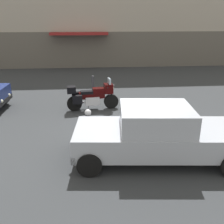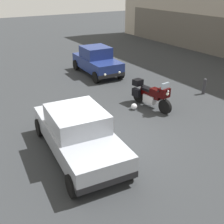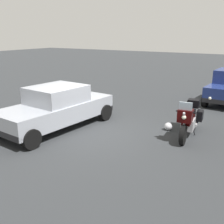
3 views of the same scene
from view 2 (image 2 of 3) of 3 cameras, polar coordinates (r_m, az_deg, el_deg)
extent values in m
plane|color=#2D3033|center=(10.11, -1.51, -5.75)|extent=(80.00, 80.00, 0.00)
cylinder|color=black|center=(12.16, 10.67, 1.06)|extent=(0.65, 0.21, 0.64)
cylinder|color=black|center=(13.18, 5.44, 3.31)|extent=(0.65, 0.21, 0.64)
cylinder|color=#B7B7BC|center=(12.01, 10.76, 2.97)|extent=(0.33, 0.11, 0.68)
cube|color=#B7B7BC|center=(12.64, 7.85, 2.71)|extent=(0.64, 0.47, 0.36)
cube|color=black|center=(12.56, 7.91, 3.72)|extent=(1.12, 0.40, 0.28)
cube|color=black|center=(12.30, 8.96, 4.10)|extent=(0.56, 0.40, 0.24)
cube|color=black|center=(12.64, 7.30, 4.58)|extent=(0.59, 0.36, 0.12)
cube|color=black|center=(12.01, 10.47, 3.86)|extent=(0.41, 0.48, 0.40)
cube|color=#8C9EAD|center=(11.88, 10.73, 5.15)|extent=(0.13, 0.41, 0.28)
sphere|color=#EAEACC|center=(11.90, 11.11, 3.61)|extent=(0.14, 0.14, 0.14)
cylinder|color=black|center=(12.02, 10.23, 4.42)|extent=(0.11, 0.62, 0.04)
cylinder|color=#B7B7BC|center=(13.21, 6.57, 3.21)|extent=(0.56, 0.15, 0.09)
cube|color=black|center=(13.19, 6.73, 4.48)|extent=(0.42, 0.24, 0.36)
cube|color=black|center=(12.83, 4.94, 3.95)|extent=(0.42, 0.24, 0.36)
cube|color=black|center=(13.03, 5.25, 6.02)|extent=(0.40, 0.44, 0.28)
cylinder|color=black|center=(12.96, 7.87, 1.99)|extent=(0.04, 0.13, 0.29)
sphere|color=silver|center=(12.45, 4.48, 1.11)|extent=(0.28, 0.28, 0.28)
cube|color=navy|center=(17.22, -3.04, 9.80)|extent=(3.88, 1.83, 0.68)
cube|color=navy|center=(17.20, -3.31, 12.03)|extent=(1.68, 1.59, 0.64)
cube|color=#8C9EAD|center=(16.54, -2.16, 11.53)|extent=(0.13, 1.40, 0.54)
cube|color=#8C9EAD|center=(17.86, -4.39, 12.49)|extent=(0.13, 1.40, 0.51)
cube|color=black|center=(15.71, -0.03, 7.42)|extent=(0.20, 1.64, 0.20)
cube|color=black|center=(18.91, -5.52, 10.35)|extent=(0.20, 1.64, 0.20)
cylinder|color=black|center=(16.44, 1.69, 7.84)|extent=(0.65, 0.25, 0.64)
cylinder|color=black|center=(15.74, -3.25, 7.03)|extent=(0.65, 0.25, 0.64)
cylinder|color=black|center=(18.90, -2.82, 10.11)|extent=(0.65, 0.25, 0.64)
cylinder|color=black|center=(18.30, -7.26, 9.44)|extent=(0.65, 0.25, 0.64)
sphere|color=silver|center=(15.85, 1.50, 8.02)|extent=(0.14, 0.14, 0.14)
sphere|color=silver|center=(15.43, -1.43, 7.55)|extent=(0.14, 0.14, 0.14)
cube|color=#9EA3AD|center=(9.11, -6.86, -5.00)|extent=(4.64, 2.16, 0.64)
cube|color=#9EA3AD|center=(8.86, -7.17, -1.37)|extent=(2.04, 1.79, 0.60)
cube|color=#8C9EAD|center=(9.63, -9.00, 0.76)|extent=(0.20, 1.50, 0.51)
cube|color=#8C9EAD|center=(8.11, -4.99, -3.91)|extent=(0.20, 1.50, 0.48)
cube|color=black|center=(11.08, -10.75, -0.83)|extent=(0.28, 1.76, 0.20)
cube|color=black|center=(7.54, -0.79, -14.00)|extent=(0.28, 1.76, 0.20)
cylinder|color=black|center=(10.61, -14.42, -3.03)|extent=(0.66, 0.28, 0.64)
cylinder|color=black|center=(11.00, -5.92, -1.27)|extent=(0.66, 0.28, 0.64)
cylinder|color=black|center=(7.66, -7.99, -14.53)|extent=(0.66, 0.28, 0.64)
cylinder|color=black|center=(8.19, 3.37, -11.30)|extent=(0.66, 0.28, 0.64)
sphere|color=silver|center=(10.97, -13.28, -0.65)|extent=(0.14, 0.14, 0.14)
sphere|color=silver|center=(11.19, -8.50, 0.30)|extent=(0.14, 0.14, 0.14)
cylinder|color=#333338|center=(14.83, 18.15, 4.84)|extent=(0.16, 0.16, 0.73)
sphere|color=#333338|center=(14.72, 18.34, 6.18)|extent=(0.16, 0.16, 0.16)
camera|label=1|loc=(9.63, -50.29, 7.78)|focal=40.76mm
camera|label=3|loc=(10.18, 57.03, 3.73)|focal=44.34mm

